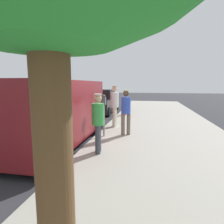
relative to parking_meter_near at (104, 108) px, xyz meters
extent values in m
plane|color=#2D2D33|center=(-1.35, -0.63, -1.18)|extent=(80.00, 80.00, 0.00)
cube|color=#9E998E|center=(2.15, -0.63, -1.11)|extent=(5.00, 32.00, 0.15)
cylinder|color=gray|center=(0.00, 0.00, -0.46)|extent=(0.07, 0.07, 1.15)
cube|color=#4C4C51|center=(0.00, 0.00, 0.26)|extent=(0.14, 0.18, 0.28)
sphere|color=#47474C|center=(0.00, 0.00, 0.43)|extent=(0.12, 0.12, 0.12)
cylinder|color=beige|center=(0.11, 1.78, -0.60)|extent=(0.14, 0.14, 0.87)
cylinder|color=beige|center=(0.09, 1.56, -0.60)|extent=(0.14, 0.14, 0.87)
cylinder|color=white|center=(0.10, 1.67, 0.17)|extent=(0.34, 0.34, 0.65)
sphere|color=beige|center=(0.10, 1.67, 0.64)|extent=(0.24, 0.24, 0.24)
cylinder|color=silver|center=(0.10, 1.67, 0.76)|extent=(0.22, 0.22, 0.04)
cylinder|color=#726656|center=(0.86, 0.39, -0.63)|extent=(0.14, 0.14, 0.81)
cylinder|color=#726656|center=(0.66, 0.30, -0.63)|extent=(0.14, 0.14, 0.81)
cylinder|color=blue|center=(0.76, 0.35, 0.08)|extent=(0.34, 0.34, 0.60)
sphere|color=brown|center=(0.76, 0.35, 0.52)|extent=(0.22, 0.22, 0.22)
cylinder|color=silver|center=(0.76, 0.35, 0.63)|extent=(0.21, 0.21, 0.04)
cylinder|color=#383D47|center=(0.25, -1.79, -0.64)|extent=(0.14, 0.14, 0.78)
cylinder|color=#383D47|center=(0.22, -1.57, -0.64)|extent=(0.14, 0.14, 0.78)
cylinder|color=green|center=(0.24, -1.68, 0.04)|extent=(0.34, 0.34, 0.59)
sphere|color=tan|center=(0.24, -1.68, 0.47)|extent=(0.21, 0.21, 0.21)
cylinder|color=silver|center=(0.24, -1.68, 0.58)|extent=(0.20, 0.20, 0.04)
cube|color=maroon|center=(-1.50, -0.75, -0.01)|extent=(2.01, 5.21, 1.96)
cylinder|color=black|center=(-0.56, -2.80, -0.84)|extent=(0.22, 0.68, 0.68)
cylinder|color=black|center=(-0.54, 1.30, -0.84)|extent=(0.22, 0.68, 0.68)
cylinder|color=black|center=(-2.44, 1.30, -0.84)|extent=(0.22, 0.68, 0.68)
cube|color=black|center=(-1.77, 6.65, -0.57)|extent=(1.83, 4.41, 0.89)
cube|color=black|center=(-1.77, 6.87, 0.17)|extent=(1.61, 1.98, 0.60)
cylinder|color=black|center=(-0.91, 5.00, -0.88)|extent=(0.22, 0.60, 0.60)
cylinder|color=black|center=(-2.63, 5.00, -0.88)|extent=(0.22, 0.60, 0.60)
cylinder|color=black|center=(-0.90, 8.30, -0.88)|extent=(0.22, 0.60, 0.60)
cylinder|color=black|center=(-2.62, 8.30, -0.88)|extent=(0.22, 0.60, 0.60)
cylinder|color=black|center=(-6.88, 10.06, 1.42)|extent=(0.16, 0.16, 5.20)
cylinder|color=black|center=(-8.08, 10.06, 3.82)|extent=(2.40, 0.10, 0.10)
cube|color=black|center=(-9.08, 10.06, 3.47)|extent=(0.24, 0.32, 0.80)
sphere|color=red|center=(-9.08, 9.89, 3.72)|extent=(0.17, 0.17, 0.17)
sphere|color=yellow|center=(-9.08, 9.89, 3.47)|extent=(0.17, 0.17, 0.17)
sphere|color=green|center=(-9.08, 9.89, 3.22)|extent=(0.17, 0.17, 0.17)
cylinder|color=brown|center=(1.01, -5.59, 0.21)|extent=(0.24, 0.24, 2.48)
cylinder|color=red|center=(0.10, 4.92, -0.68)|extent=(0.24, 0.24, 0.70)
sphere|color=red|center=(0.10, 4.92, -0.27)|extent=(0.20, 0.20, 0.20)
camera|label=1|loc=(1.58, -6.65, 0.85)|focal=30.82mm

